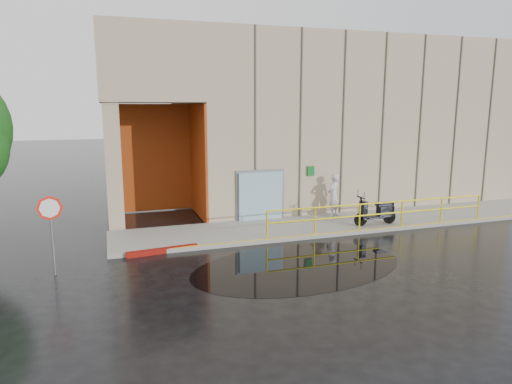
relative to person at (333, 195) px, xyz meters
The scene contains 9 objects.
ground 6.51m from the person, 121.66° to the right, with size 120.00×120.00×0.00m, color black.
sidewalk 1.53m from the person, 57.01° to the right, with size 20.00×3.00×0.15m, color gray.
building 6.57m from the person, 72.61° to the left, with size 20.00×10.17×8.00m.
guardrail 2.51m from the person, 69.25° to the right, with size 9.56×0.06×1.03m.
person is the anchor object (origin of this frame).
scooter 2.09m from the person, 63.31° to the right, with size 1.86×0.60×1.43m.
stop_sign 11.38m from the person, 162.45° to the right, with size 0.71×0.12×2.36m.
red_curb 8.03m from the person, 162.54° to the right, with size 2.40×0.18×0.18m, color maroon.
puddle 6.33m from the person, 127.10° to the right, with size 6.87×4.23×0.01m, color black.
Camera 1 is at (-5.83, -11.80, 4.87)m, focal length 32.00 mm.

